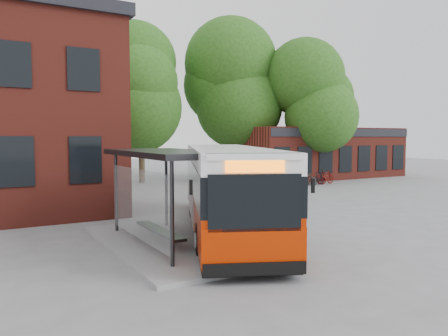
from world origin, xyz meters
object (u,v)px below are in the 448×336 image
bicycle_5 (318,178)px  bus_shelter (169,198)px  bicycle_1 (276,180)px  bicycle_2 (273,178)px  bicycle_4 (302,179)px  bicycle_7 (325,177)px  city_bus (226,189)px  bicycle_3 (306,179)px  bicycle_6 (314,178)px

bicycle_5 → bus_shelter: bearing=106.3°
bicycle_1 → bicycle_2: size_ratio=0.78×
bicycle_4 → bicycle_7: 1.72m
bicycle_5 → bicycle_4: bearing=31.6°
bicycle_4 → bus_shelter: bearing=133.5°
city_bus → bicycle_2: size_ratio=6.08×
bicycle_3 → bicycle_6: bicycle_3 is taller
bus_shelter → bicycle_3: size_ratio=4.41×
bus_shelter → bicycle_7: (16.17, 10.57, -0.96)m
bicycle_3 → bicycle_4: bicycle_3 is taller
bicycle_6 → bicycle_1: bearing=105.3°
city_bus → bicycle_6: 16.03m
bicycle_1 → bicycle_3: bicycle_3 is taller
bicycle_3 → bicycle_4: 0.83m
bus_shelter → bicycle_1: 16.71m
bicycle_5 → bicycle_6: bearing=-5.3°
bicycle_6 → bicycle_7: bearing=-74.9°
bicycle_4 → bicycle_7: bicycle_7 is taller
bicycle_5 → bicycle_6: bicycle_5 is taller
city_bus → bicycle_6: size_ratio=6.80×
bus_shelter → bicycle_4: size_ratio=4.32×
city_bus → bicycle_7: city_bus is taller
city_bus → bicycle_6: (12.70, 9.72, -1.01)m
bus_shelter → bicycle_7: bearing=33.2°
bicycle_6 → bicycle_7: size_ratio=1.03×
bus_shelter → bicycle_4: (14.53, 11.06, -1.02)m
bicycle_3 → bicycle_7: bearing=-70.3°
city_bus → bicycle_7: 16.67m
city_bus → bicycle_3: size_ratio=7.23×
bicycle_2 → bicycle_3: bearing=-141.3°
bicycle_3 → bicycle_7: size_ratio=0.97×
bicycle_2 → bicycle_7: (3.67, -1.10, -0.00)m
bicycle_4 → bicycle_6: bicycle_6 is taller
bicycle_1 → bus_shelter: bearing=156.7°
bicycle_5 → bicycle_3: bearing=74.2°
bus_shelter → bicycle_3: (14.17, 10.32, -0.97)m
bicycle_2 → bicycle_5: 3.13m
city_bus → bicycle_1: (9.82, 10.17, -1.02)m
bus_shelter → bicycle_4: 18.29m
bicycle_3 → bicycle_5: bicycle_3 is taller
bicycle_2 → bicycle_4: bicycle_2 is taller
bicycle_2 → bicycle_5: bearing=-127.1°
bicycle_1 → bicycle_5: size_ratio=0.95×
bus_shelter → bicycle_5: bearing=34.0°
city_bus → bicycle_1: bearing=69.9°
city_bus → bicycle_1: size_ratio=7.82×
city_bus → bicycle_7: size_ratio=6.99×
bicycle_5 → bicycle_7: bicycle_7 is taller
bicycle_2 → bus_shelter: bearing=120.6°
bus_shelter → bicycle_4: bus_shelter is taller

